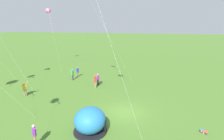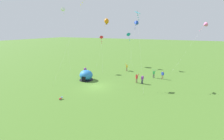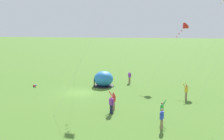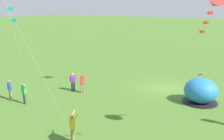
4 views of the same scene
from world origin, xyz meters
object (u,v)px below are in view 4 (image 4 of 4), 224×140
person_watching_sky (10,89)px  person_flying_kite (24,92)px  person_far_back (72,126)px  person_arms_raised (82,82)px  toddler_crawling (201,74)px  kite_red (216,1)px  person_center_field (73,81)px  popup_tent (201,91)px

person_watching_sky → person_flying_kite: person_flying_kite is taller
person_far_back → person_arms_raised: same height
person_arms_raised → toddler_crawling: bearing=-123.9°
kite_red → person_watching_sky: bearing=-11.1°
toddler_crawling → person_center_field: size_ratio=0.32×
person_center_field → kite_red: size_ratio=0.20×
kite_red → person_far_back: bearing=-2.1°
person_watching_sky → popup_tent: bearing=-152.3°
person_flying_kite → kite_red: (-14.57, 3.15, 7.02)m
popup_tent → person_far_back: popup_tent is taller
popup_tent → person_arms_raised: 10.30m
person_center_field → person_flying_kite: bearing=74.3°
popup_tent → kite_red: size_ratio=0.33×
popup_tent → kite_red: 12.95m
person_flying_kite → person_center_field: 4.83m
person_far_back → person_arms_raised: size_ratio=1.00×
kite_red → person_flying_kite: bearing=-12.2°
toddler_crawling → kite_red: 21.67m
person_arms_raised → person_flying_kite: size_ratio=1.00×
person_flying_kite → kite_red: size_ratio=0.22×
popup_tent → person_center_field: 11.38m
toddler_crawling → person_arms_raised: size_ratio=0.29×
toddler_crawling → person_flying_kite: (10.50, 16.64, 0.82)m
person_watching_sky → kite_red: size_ratio=0.20×
person_flying_kite → person_center_field: (-1.31, -4.65, -0.03)m
person_arms_raised → person_center_field: person_arms_raised is taller
person_flying_kite → person_center_field: bearing=-105.7°
popup_tent → person_center_field: size_ratio=1.63×
popup_tent → person_center_field: popup_tent is taller
toddler_crawling → person_watching_sky: 20.66m
person_arms_raised → person_far_back: bearing=122.7°
toddler_crawling → person_watching_sky: person_watching_sky is taller
person_arms_raised → person_watching_sky: bearing=47.0°
person_far_back → person_flying_kite: (7.25, -2.88, 0.00)m
person_far_back → kite_red: kite_red is taller
popup_tent → person_arms_raised: (9.89, 2.87, 0.00)m
person_watching_sky → person_arms_raised: 6.23m
person_watching_sky → person_flying_kite: (-1.82, 0.07, 0.03)m
toddler_crawling → person_center_field: 15.12m
toddler_crawling → person_far_back: (3.25, 19.51, 0.82)m
popup_tent → person_arms_raised: bearing=16.2°
toddler_crawling → person_arms_raised: bearing=56.1°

